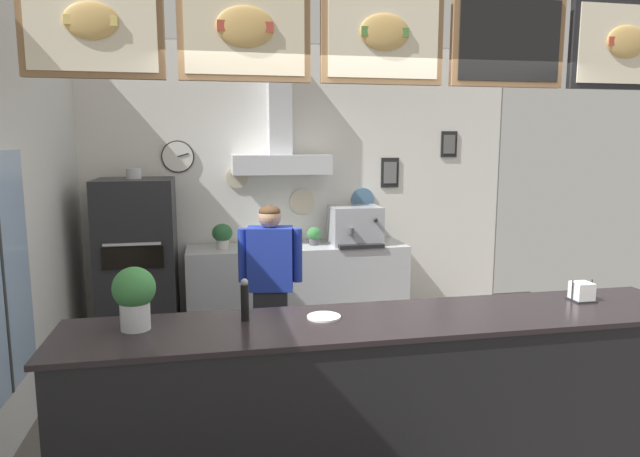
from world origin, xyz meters
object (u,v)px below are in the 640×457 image
object	(u,v)px
pepper_grinder	(245,300)
basil_vase	(134,297)
espresso_machine	(355,226)
condiment_plate	(324,317)
potted_rosemary	(222,235)
potted_thyme	(314,235)
potted_sage	(265,237)
pizza_oven	(138,263)
shop_worker	(271,289)
napkin_holder	(582,292)

from	to	relation	value
pepper_grinder	basil_vase	world-z (taller)	basil_vase
espresso_machine	condiment_plate	bearing A→B (deg)	-108.53
potted_rosemary	potted_thyme	bearing A→B (deg)	0.05
potted_thyme	potted_sage	xyz separation A→B (m)	(-0.52, 0.01, -0.00)
espresso_machine	basil_vase	size ratio (longest dim) A/B	1.55
espresso_machine	potted_rosemary	world-z (taller)	espresso_machine
potted_thyme	pizza_oven	bearing A→B (deg)	-175.43
shop_worker	pepper_grinder	size ratio (longest dim) A/B	6.21
napkin_holder	pizza_oven	bearing A→B (deg)	139.39
shop_worker	condiment_plate	bearing A→B (deg)	106.03
condiment_plate	pizza_oven	bearing A→B (deg)	116.89
pepper_grinder	basil_vase	bearing A→B (deg)	-176.40
pepper_grinder	napkin_holder	world-z (taller)	pepper_grinder
shop_worker	espresso_machine	bearing A→B (deg)	-119.57
potted_sage	napkin_holder	bearing A→B (deg)	-57.56
potted_rosemary	potted_sage	world-z (taller)	potted_rosemary
pizza_oven	shop_worker	xyz separation A→B (m)	(1.17, -1.15, -0.02)
shop_worker	condiment_plate	world-z (taller)	shop_worker
pizza_oven	condiment_plate	size ratio (longest dim) A/B	9.05
potted_sage	napkin_holder	world-z (taller)	napkin_holder
espresso_machine	potted_rosemary	distance (m)	1.40
pizza_oven	condiment_plate	world-z (taller)	pizza_oven
pizza_oven	napkin_holder	xyz separation A→B (m)	(3.00, -2.57, 0.23)
pepper_grinder	pizza_oven	bearing A→B (deg)	108.84
pepper_grinder	condiment_plate	bearing A→B (deg)	-5.41
potted_thyme	potted_sage	bearing A→B (deg)	178.70
pizza_oven	espresso_machine	xyz separation A→B (m)	(2.23, 0.11, 0.29)
potted_sage	condiment_plate	bearing A→B (deg)	-88.93
shop_worker	condiment_plate	distance (m)	1.47
potted_thyme	basil_vase	size ratio (longest dim) A/B	0.56
basil_vase	napkin_holder	world-z (taller)	basil_vase
espresso_machine	potted_thyme	distance (m)	0.45
pizza_oven	napkin_holder	size ratio (longest dim) A/B	12.08
potted_sage	napkin_holder	xyz separation A→B (m)	(1.73, -2.72, 0.04)
espresso_machine	napkin_holder	bearing A→B (deg)	-73.96
espresso_machine	potted_rosemary	size ratio (longest dim) A/B	2.06
espresso_machine	condiment_plate	xyz separation A→B (m)	(-0.91, -2.71, -0.11)
potted_rosemary	pepper_grinder	size ratio (longest dim) A/B	1.06
condiment_plate	napkin_holder	distance (m)	1.68
shop_worker	basil_vase	world-z (taller)	shop_worker
condiment_plate	espresso_machine	bearing A→B (deg)	71.47
shop_worker	potted_sage	size ratio (longest dim) A/B	8.24
potted_thyme	condiment_plate	bearing A→B (deg)	-99.63
potted_rosemary	basil_vase	bearing A→B (deg)	-101.17
potted_rosemary	potted_thyme	size ratio (longest dim) A/B	1.33
pizza_oven	potted_thyme	world-z (taller)	pizza_oven
potted_rosemary	condiment_plate	world-z (taller)	potted_rosemary
potted_rosemary	espresso_machine	bearing A→B (deg)	-1.16
pizza_oven	potted_sage	xyz separation A→B (m)	(1.27, 0.15, 0.20)
potted_rosemary	napkin_holder	xyz separation A→B (m)	(2.17, -2.71, -0.00)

